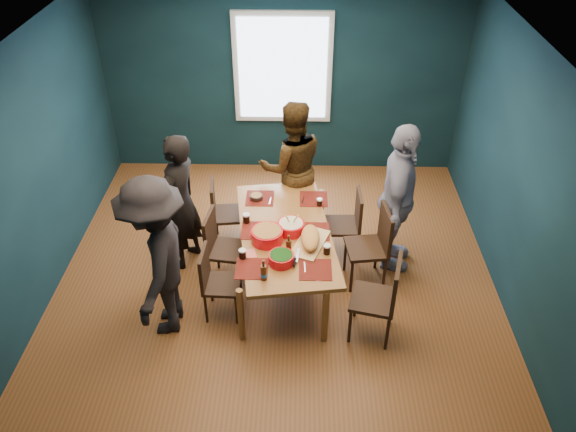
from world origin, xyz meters
name	(u,v)px	position (x,y,z in m)	size (l,w,h in m)	color
room	(276,162)	(0.00, 0.27, 1.37)	(5.01, 5.01, 2.71)	brown
dining_table	(285,236)	(0.10, -0.10, 0.66)	(1.22, 2.03, 0.73)	#99642E
chair_left_far	(222,209)	(-0.68, 0.60, 0.51)	(0.44, 0.44, 0.88)	black
chair_left_mid	(219,243)	(-0.63, -0.07, 0.52)	(0.45, 0.45, 0.90)	black
chair_left_near	(214,278)	(-0.62, -0.60, 0.48)	(0.39, 0.39, 0.83)	black
chair_right_far	(350,220)	(0.85, 0.42, 0.51)	(0.40, 0.40, 0.87)	black
chair_right_mid	(375,241)	(1.09, -0.04, 0.56)	(0.49, 0.49, 0.96)	black
chair_right_near	(383,294)	(1.09, -0.88, 0.56)	(0.53, 0.53, 0.97)	black
person_far_left	(180,203)	(-1.09, 0.25, 0.84)	(0.61, 0.40, 1.67)	black
person_back	(292,166)	(0.15, 1.04, 0.86)	(0.83, 0.65, 1.71)	black
person_right	(398,199)	(1.35, 0.27, 0.91)	(1.06, 0.44, 1.81)	silver
person_near_left	(157,259)	(-1.12, -0.78, 0.89)	(1.15, 0.66, 1.78)	black
bowl_salad	(267,235)	(-0.08, -0.27, 0.80)	(0.34, 0.34, 0.14)	red
bowl_dumpling	(291,227)	(0.17, -0.11, 0.79)	(0.29, 0.29, 0.27)	red
bowl_herbs	(281,258)	(0.08, -0.62, 0.79)	(0.26, 0.26, 0.11)	red
cutting_board	(310,239)	(0.37, -0.32, 0.79)	(0.45, 0.70, 0.15)	#D8BB74
small_bowl	(256,197)	(-0.25, 0.50, 0.76)	(0.15, 0.15, 0.06)	black
beer_bottle_a	(264,273)	(-0.08, -0.87, 0.81)	(0.06, 0.06, 0.24)	#421E0B
beer_bottle_b	(289,246)	(0.15, -0.47, 0.81)	(0.06, 0.06, 0.22)	#421E0B
cola_glass_a	(243,254)	(-0.31, -0.56, 0.78)	(0.08, 0.08, 0.11)	black
cola_glass_b	(327,249)	(0.54, -0.46, 0.79)	(0.08, 0.08, 0.11)	black
cola_glass_c	(319,202)	(0.48, 0.39, 0.78)	(0.07, 0.07, 0.09)	black
cola_glass_d	(246,218)	(-0.33, 0.05, 0.79)	(0.08, 0.08, 0.11)	black
napkin_a	(319,226)	(0.47, 0.00, 0.73)	(0.13, 0.13, 0.00)	#E1695E
napkin_b	(249,254)	(-0.26, -0.49, 0.73)	(0.15, 0.15, 0.00)	#E1695E
napkin_c	(320,276)	(0.46, -0.82, 0.73)	(0.13, 0.13, 0.00)	#E1695E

